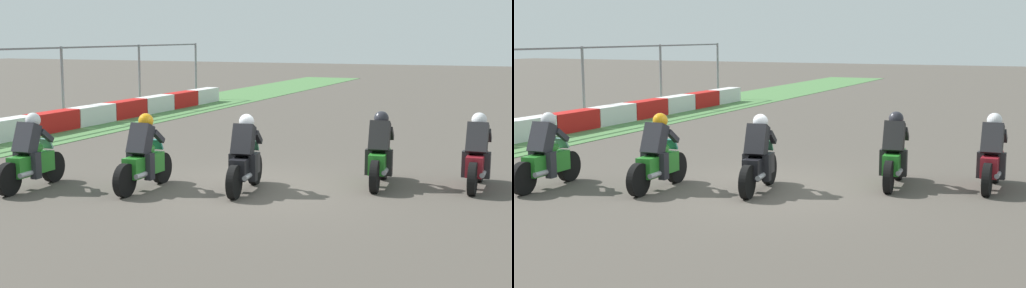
% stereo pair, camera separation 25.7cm
% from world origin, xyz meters
% --- Properties ---
extents(ground_plane, '(120.00, 120.00, 0.00)m').
position_xyz_m(ground_plane, '(0.00, 0.00, 0.00)').
color(ground_plane, '#4E4740').
extents(rider_lane_a, '(2.04, 0.54, 1.51)m').
position_xyz_m(rider_lane_a, '(1.74, -3.99, 0.62)').
color(rider_lane_a, black).
rests_on(rider_lane_a, ground_plane).
extents(rider_lane_b, '(2.04, 0.57, 1.51)m').
position_xyz_m(rider_lane_b, '(1.24, -2.16, 0.62)').
color(rider_lane_b, black).
rests_on(rider_lane_b, ground_plane).
extents(rider_lane_c, '(2.04, 0.58, 1.51)m').
position_xyz_m(rider_lane_c, '(-0.29, 0.15, 0.62)').
color(rider_lane_c, black).
rests_on(rider_lane_c, ground_plane).
extents(rider_lane_d, '(2.04, 0.54, 1.51)m').
position_xyz_m(rider_lane_d, '(-0.94, 2.04, 0.62)').
color(rider_lane_d, black).
rests_on(rider_lane_d, ground_plane).
extents(rider_lane_e, '(2.04, 0.55, 1.51)m').
position_xyz_m(rider_lane_e, '(-1.72, 4.15, 0.62)').
color(rider_lane_e, black).
rests_on(rider_lane_e, ground_plane).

